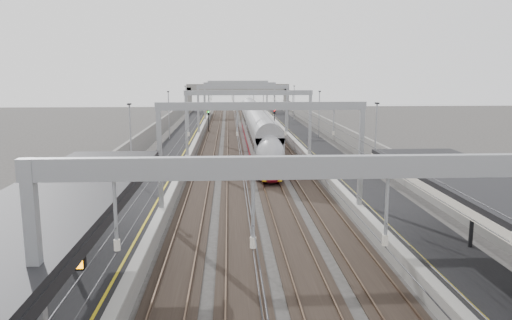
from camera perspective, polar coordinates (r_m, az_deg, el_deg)
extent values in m
cube|color=black|center=(54.69, -9.36, 0.51)|extent=(4.00, 120.00, 1.00)
cube|color=black|center=(55.28, 7.36, 0.66)|extent=(4.00, 120.00, 1.00)
cube|color=black|center=(54.50, -5.69, 0.07)|extent=(2.40, 140.00, 0.08)
cube|color=brown|center=(54.52, -6.45, 0.15)|extent=(0.07, 140.00, 0.14)
cube|color=brown|center=(54.45, -4.94, 0.17)|extent=(0.07, 140.00, 0.14)
cube|color=black|center=(54.44, -2.54, 0.10)|extent=(2.40, 140.00, 0.08)
cube|color=brown|center=(54.42, -3.29, 0.18)|extent=(0.07, 140.00, 0.14)
cube|color=brown|center=(54.44, -1.78, 0.20)|extent=(0.07, 140.00, 0.14)
cube|color=black|center=(54.55, 0.62, 0.13)|extent=(2.40, 140.00, 0.08)
cube|color=brown|center=(54.50, -0.14, 0.21)|extent=(0.07, 140.00, 0.14)
cube|color=brown|center=(54.59, 1.37, 0.23)|extent=(0.07, 140.00, 0.14)
cube|color=black|center=(54.83, 3.75, 0.16)|extent=(2.40, 140.00, 0.08)
cube|color=brown|center=(54.73, 3.00, 0.24)|extent=(0.07, 140.00, 0.14)
cube|color=brown|center=(54.90, 4.49, 0.26)|extent=(0.07, 140.00, 0.14)
cube|color=#91949A|center=(12.54, -23.63, -14.87)|extent=(0.28, 0.28, 6.60)
cube|color=#91949A|center=(11.01, 7.47, -0.81)|extent=(13.00, 0.25, 0.50)
cube|color=#91949A|center=(31.34, -10.94, 0.46)|extent=(0.28, 0.28, 6.60)
cube|color=#91949A|center=(32.14, 11.91, 0.66)|extent=(0.28, 0.28, 6.60)
cube|color=#91949A|center=(30.76, 0.64, 6.19)|extent=(13.00, 0.25, 0.50)
cube|color=#91949A|center=(51.07, -7.94, 4.18)|extent=(0.28, 0.28, 6.60)
cube|color=#91949A|center=(51.56, 6.19, 4.27)|extent=(0.28, 0.28, 6.60)
cube|color=#91949A|center=(50.71, -0.85, 7.69)|extent=(13.00, 0.25, 0.50)
cube|color=#91949A|center=(70.94, -6.61, 5.82)|extent=(0.28, 0.28, 6.60)
cube|color=#91949A|center=(71.30, 3.60, 5.89)|extent=(0.28, 0.28, 6.60)
cube|color=#91949A|center=(70.69, -1.51, 8.34)|extent=(13.00, 0.25, 0.50)
cube|color=#91949A|center=(90.87, -5.86, 6.74)|extent=(0.28, 0.28, 6.60)
cube|color=#91949A|center=(91.15, 2.13, 6.79)|extent=(0.28, 0.28, 6.60)
cube|color=#91949A|center=(90.67, -1.87, 8.71)|extent=(13.00, 0.25, 0.50)
cube|color=#91949A|center=(108.83, -5.42, 7.28)|extent=(0.28, 0.28, 6.60)
cube|color=#91949A|center=(109.07, 1.26, 7.32)|extent=(0.28, 0.28, 6.60)
cube|color=#91949A|center=(108.67, -2.09, 8.92)|extent=(13.00, 0.25, 0.50)
cylinder|color=#262628|center=(58.81, -5.57, 6.16)|extent=(0.03, 140.00, 0.03)
cylinder|color=#262628|center=(58.76, -2.63, 6.19)|extent=(0.03, 140.00, 0.03)
cylinder|color=#262628|center=(58.86, 0.31, 6.21)|extent=(0.03, 140.00, 0.03)
cylinder|color=#262628|center=(59.12, 3.23, 6.21)|extent=(0.03, 140.00, 0.03)
cylinder|color=black|center=(24.74, -21.21, -5.68)|extent=(0.20, 0.20, 4.00)
cube|color=black|center=(14.28, -22.03, -10.60)|extent=(1.60, 0.15, 0.55)
cube|color=orange|center=(14.21, -22.14, -10.71)|extent=(1.50, 0.02, 0.42)
cylinder|color=black|center=(26.27, 23.56, -4.95)|extent=(0.20, 0.20, 4.00)
cube|color=slate|center=(108.69, -2.08, 8.31)|extent=(22.00, 2.20, 1.40)
cube|color=slate|center=(109.14, -7.63, 6.61)|extent=(1.00, 2.20, 6.20)
cube|color=slate|center=(109.53, 3.47, 6.69)|extent=(1.00, 2.20, 6.20)
cube|color=slate|center=(54.97, -12.72, 1.60)|extent=(0.30, 120.00, 3.20)
cube|color=slate|center=(55.78, 10.62, 1.80)|extent=(0.30, 120.00, 3.20)
cube|color=maroon|center=(54.02, 0.65, 0.61)|extent=(2.57, 21.93, 0.76)
cube|color=gray|center=(53.75, 0.65, 2.52)|extent=(2.57, 21.93, 2.86)
cube|color=black|center=(46.54, 1.27, -1.31)|extent=(1.91, 2.29, 0.48)
cube|color=maroon|center=(76.08, -0.46, 3.35)|extent=(2.57, 21.93, 0.76)
cube|color=gray|center=(75.89, -0.46, 4.71)|extent=(2.57, 21.93, 2.86)
cube|color=black|center=(68.51, -0.16, 2.35)|extent=(1.91, 2.29, 0.48)
ellipsoid|color=gray|center=(42.80, 1.63, 0.19)|extent=(2.57, 4.96, 4.00)
cube|color=#F9B70D|center=(40.95, 1.86, -1.48)|extent=(1.62, 0.12, 1.43)
cube|color=black|center=(41.11, 1.82, 0.59)|extent=(1.53, 0.55, 0.90)
cylinder|color=black|center=(78.92, -5.44, 4.22)|extent=(0.12, 0.12, 3.00)
cube|color=black|center=(78.78, -5.45, 5.38)|extent=(0.32, 0.22, 0.75)
sphere|color=#0CE526|center=(78.64, -5.46, 5.48)|extent=(0.16, 0.16, 0.16)
cylinder|color=black|center=(72.85, 1.00, 3.78)|extent=(0.12, 0.12, 3.00)
cube|color=black|center=(72.69, 1.01, 5.03)|extent=(0.32, 0.22, 0.75)
sphere|color=red|center=(72.55, 1.01, 5.14)|extent=(0.16, 0.16, 0.16)
cylinder|color=black|center=(81.52, 2.12, 4.44)|extent=(0.12, 0.12, 3.00)
cube|color=black|center=(81.38, 2.12, 5.56)|extent=(0.32, 0.22, 0.75)
sphere|color=red|center=(81.24, 2.13, 5.66)|extent=(0.16, 0.16, 0.16)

